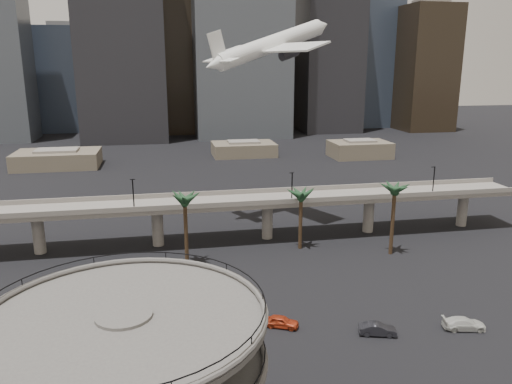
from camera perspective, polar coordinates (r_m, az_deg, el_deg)
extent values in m
cylinder|color=#54504E|center=(42.73, -14.48, -18.65)|extent=(22.00, 22.00, 0.45)
torus|color=#54504E|center=(42.47, -14.52, -18.11)|extent=(22.20, 22.20, 0.50)
torus|color=black|center=(42.05, -14.59, -17.19)|extent=(21.80, 21.80, 0.10)
cylinder|color=#54504E|center=(40.71, -14.84, -13.91)|extent=(22.00, 22.00, 0.45)
torus|color=#54504E|center=(40.49, -14.88, -13.32)|extent=(22.20, 22.20, 0.50)
torus|color=black|center=(40.13, -14.96, -12.31)|extent=(21.80, 21.80, 0.10)
cube|color=gray|center=(99.01, -4.92, -1.30)|extent=(130.00, 9.00, 0.90)
cube|color=gray|center=(94.46, -4.65, -1.50)|extent=(130.00, 0.30, 1.00)
cube|color=gray|center=(103.10, -5.20, -0.15)|extent=(130.00, 0.30, 1.00)
cylinder|color=gray|center=(102.48, -23.60, -4.40)|extent=(2.20, 2.20, 8.00)
cylinder|color=gray|center=(99.78, -11.18, -3.93)|extent=(2.20, 2.20, 8.00)
cylinder|color=gray|center=(101.87, 1.30, -3.26)|extent=(2.20, 2.20, 8.00)
cylinder|color=gray|center=(108.48, 12.74, -2.51)|extent=(2.20, 2.20, 8.00)
cylinder|color=gray|center=(118.85, 22.53, -1.79)|extent=(2.20, 2.20, 8.00)
cylinder|color=black|center=(93.93, -13.84, -0.33)|extent=(0.24, 0.24, 6.00)
cylinder|color=black|center=(96.95, 4.13, 0.52)|extent=(0.24, 0.24, 6.00)
cylinder|color=black|center=(108.51, 19.63, 1.21)|extent=(0.24, 0.24, 6.00)
cylinder|color=#412A1C|center=(88.69, -8.01, -4.58)|extent=(0.70, 0.70, 12.15)
ellipsoid|color=#1C3D22|center=(86.81, -8.15, -0.54)|extent=(4.40, 4.40, 2.00)
cylinder|color=#412A1C|center=(96.09, 5.11, -3.41)|extent=(0.70, 0.70, 10.80)
ellipsoid|color=#1C3D22|center=(94.48, 5.18, -0.06)|extent=(4.40, 4.40, 2.00)
cylinder|color=#412A1C|center=(96.12, 15.34, -3.32)|extent=(0.70, 0.70, 12.60)
ellipsoid|color=#1C3D22|center=(94.35, 15.61, 0.56)|extent=(4.40, 4.40, 2.00)
cube|color=#655A4A|center=(186.07, -21.72, 3.51)|extent=(28.00, 18.00, 5.50)
cube|color=gray|center=(185.55, -21.81, 4.46)|extent=(14.00, 9.00, 0.80)
cube|color=#655A4A|center=(195.14, -1.43, 4.92)|extent=(24.00, 16.00, 5.00)
cube|color=gray|center=(194.68, -1.43, 5.77)|extent=(12.00, 8.00, 0.80)
cube|color=#655A4A|center=(195.45, 11.75, 4.79)|extent=(22.00, 15.00, 6.00)
cube|color=gray|center=(194.93, 11.80, 5.77)|extent=(11.00, 7.50, 0.80)
cube|color=#343F51|center=(288.55, -20.40, 11.95)|extent=(30.00, 30.00, 53.18)
cube|color=gray|center=(289.10, -20.90, 17.44)|extent=(16.50, 16.50, 2.40)
cube|color=black|center=(241.75, -15.45, 20.17)|extent=(38.00, 30.00, 121.87)
cube|color=black|center=(265.67, -8.10, 17.57)|extent=(28.00, 26.00, 99.71)
cube|color=#88745E|center=(287.43, 2.16, 12.14)|extent=(24.00, 24.00, 46.53)
cube|color=gray|center=(287.49, 2.20, 17.02)|extent=(13.20, 13.20, 2.40)
cube|color=black|center=(270.06, 8.48, 18.09)|extent=(30.00, 28.00, 105.25)
cube|color=#343F51|center=(297.80, 12.16, 14.91)|extent=(34.00, 30.00, 77.55)
cube|color=black|center=(286.20, 18.82, 13.18)|extent=(26.00, 26.00, 64.26)
cube|color=gray|center=(287.83, 19.39, 19.80)|extent=(14.30, 14.30, 2.40)
cube|color=#88745E|center=(301.42, -5.75, 11.77)|extent=(22.00, 22.00, 42.10)
cube|color=gray|center=(301.23, -5.86, 16.00)|extent=(12.10, 12.10, 2.40)
cylinder|color=white|center=(114.28, 1.80, 16.55)|extent=(27.47, 16.44, 11.66)
cone|color=white|center=(124.91, 7.57, 18.31)|extent=(5.72, 5.38, 4.59)
cone|color=white|center=(105.04, -4.93, 14.25)|extent=(5.43, 4.96, 4.20)
cube|color=white|center=(113.73, 1.46, 16.11)|extent=(19.96, 30.70, 2.22)
cube|color=white|center=(106.08, -4.06, 14.79)|extent=(6.89, 10.36, 0.94)
cube|color=white|center=(105.69, -4.47, 16.30)|extent=(4.42, 2.49, 6.40)
cylinder|color=#252529|center=(118.72, 0.00, 15.44)|extent=(5.18, 4.01, 3.20)
cylinder|color=#252529|center=(109.94, 3.79, 15.49)|extent=(5.18, 4.01, 3.20)
imported|color=#B9391A|center=(70.09, 2.91, -14.57)|extent=(5.10, 3.74, 1.62)
imported|color=#222227|center=(70.08, 13.74, -15.00)|extent=(5.23, 3.00, 1.63)
imported|color=silver|center=(74.96, 22.69, -13.70)|extent=(6.02, 3.43, 1.64)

